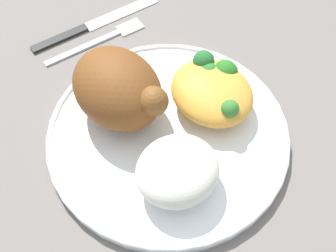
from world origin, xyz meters
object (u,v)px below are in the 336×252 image
(rice_pile, at_px, (177,171))
(fork, at_px, (101,39))
(plate, at_px, (168,134))
(roasted_chicken, at_px, (118,89))
(mac_cheese_with_broccoli, at_px, (214,91))
(knife, at_px, (86,27))

(rice_pile, distance_m, fork, 0.24)
(plate, height_order, roasted_chicken, roasted_chicken)
(roasted_chicken, height_order, mac_cheese_with_broccoli, roasted_chicken)
(roasted_chicken, xyz_separation_m, mac_cheese_with_broccoli, (0.06, 0.09, -0.02))
(fork, xyz_separation_m, knife, (-0.03, -0.00, 0.00))
(plate, distance_m, mac_cheese_with_broccoli, 0.07)
(roasted_chicken, distance_m, knife, 0.17)
(roasted_chicken, bearing_deg, fork, 157.53)
(plate, bearing_deg, roasted_chicken, -157.19)
(roasted_chicken, xyz_separation_m, fork, (-0.12, 0.05, -0.05))
(mac_cheese_with_broccoli, bearing_deg, fork, -167.34)
(fork, distance_m, knife, 0.03)
(plate, xyz_separation_m, knife, (-0.21, 0.02, -0.00))
(rice_pile, xyz_separation_m, fork, (-0.23, 0.06, -0.03))
(fork, height_order, knife, knife)
(roasted_chicken, relative_size, fork, 0.84)
(mac_cheese_with_broccoli, relative_size, knife, 0.52)
(fork, bearing_deg, mac_cheese_with_broccoli, 12.66)
(plate, bearing_deg, mac_cheese_with_broccoli, 89.43)
(plate, relative_size, rice_pile, 3.16)
(knife, bearing_deg, plate, -6.11)
(rice_pile, bearing_deg, roasted_chicken, 175.98)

